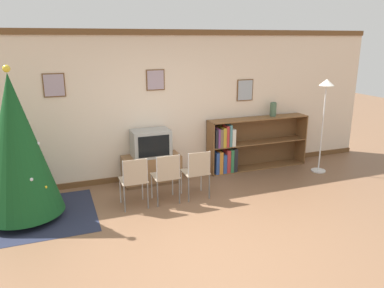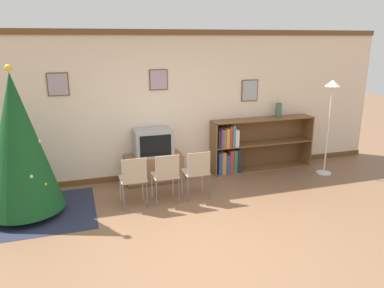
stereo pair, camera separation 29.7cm
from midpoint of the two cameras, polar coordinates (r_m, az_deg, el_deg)
ground_plane at (r=4.99m, az=4.16°, el=-14.93°), size 24.00×24.00×0.00m
wall_back at (r=6.90m, az=-3.78°, el=5.81°), size 9.18×0.11×2.70m
area_rug at (r=6.16m, az=-22.50°, el=-9.85°), size 1.98×1.56×0.01m
christmas_tree at (r=5.80m, az=-23.64°, el=0.06°), size 1.12×1.12×2.21m
tv_console at (r=6.86m, az=-4.60°, el=-3.74°), size 1.03×0.45×0.51m
television at (r=6.71m, az=-4.69°, el=0.21°), size 0.67×0.44×0.48m
folding_chair_left at (r=5.82m, az=-7.45°, el=-5.22°), size 0.40×0.40×0.82m
folding_chair_center at (r=5.92m, az=-2.53°, el=-4.71°), size 0.40×0.40×0.82m
folding_chair_right at (r=6.07m, az=2.18°, el=-4.19°), size 0.40×0.40×0.82m
bookshelf at (r=7.45m, az=9.17°, el=-0.44°), size 2.10×0.36×1.03m
vase at (r=7.68m, az=14.12°, el=5.06°), size 0.13×0.13×0.28m
standing_lamp at (r=7.48m, az=21.48°, el=5.87°), size 0.28×0.28×1.82m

